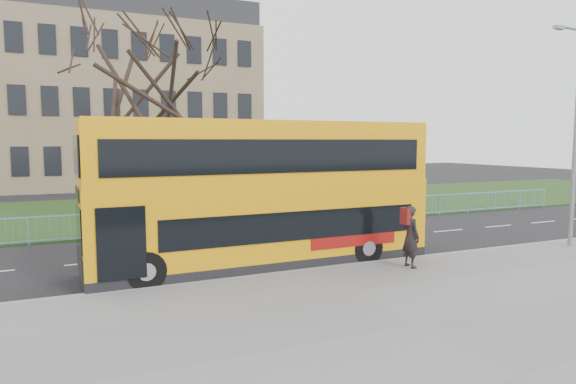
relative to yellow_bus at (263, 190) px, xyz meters
name	(u,v)px	position (x,y,z in m)	size (l,w,h in m)	color
ground	(288,262)	(0.95, 0.20, -2.44)	(120.00, 120.00, 0.00)	black
pavement	(418,327)	(0.95, -6.55, -2.38)	(80.00, 10.50, 0.12)	slate
kerb	(309,271)	(0.95, -1.35, -2.37)	(80.00, 0.20, 0.14)	gray
grass_verge	(188,209)	(0.95, 14.50, -2.40)	(80.00, 15.40, 0.08)	#203A15
guard_railing	(228,218)	(0.95, 6.80, -1.89)	(40.00, 0.12, 1.10)	#74A8CE
bare_tree	(144,105)	(-2.05, 10.20, 3.25)	(7.85, 7.85, 11.21)	black
civic_building	(78,108)	(-4.05, 35.20, 4.56)	(30.00, 15.00, 14.00)	#79654C
yellow_bus	(263,190)	(0.00, 0.00, 0.00)	(10.91, 2.78, 4.55)	orange
pedestrian	(411,237)	(3.91, -2.41, -1.37)	(0.70, 0.46, 1.91)	black
street_lamp	(574,129)	(11.30, -2.18, 1.99)	(1.67, 0.34, 7.86)	gray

